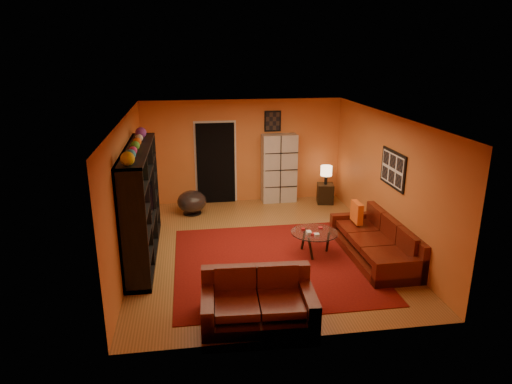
{
  "coord_description": "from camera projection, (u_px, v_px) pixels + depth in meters",
  "views": [
    {
      "loc": [
        -1.35,
        -8.22,
        3.81
      ],
      "look_at": [
        -0.1,
        0.1,
        1.14
      ],
      "focal_mm": 32.0,
      "sensor_mm": 36.0,
      "label": 1
    }
  ],
  "objects": [
    {
      "name": "storage_cabinet",
      "position": [
        279.0,
        168.0,
        11.59
      ],
      "size": [
        0.88,
        0.41,
        1.74
      ],
      "primitive_type": "cube",
      "rotation": [
        0.0,
        0.0,
        0.02
      ],
      "color": "#B8B4AA",
      "rests_on": "floor"
    },
    {
      "name": "throw_pillow",
      "position": [
        357.0,
        212.0,
        9.21
      ],
      "size": [
        0.12,
        0.42,
        0.42
      ],
      "primitive_type": "cube",
      "color": "orange",
      "rests_on": "sofa"
    },
    {
      "name": "entertainment_unit",
      "position": [
        141.0,
        203.0,
        8.45
      ],
      "size": [
        0.45,
        3.0,
        2.1
      ],
      "primitive_type": "cube",
      "color": "black",
      "rests_on": "floor"
    },
    {
      "name": "table_lamp",
      "position": [
        326.0,
        171.0,
        11.45
      ],
      "size": [
        0.29,
        0.29,
        0.48
      ],
      "color": "black",
      "rests_on": "side_table"
    },
    {
      "name": "wall_front",
      "position": [
        299.0,
        252.0,
        5.87
      ],
      "size": [
        6.0,
        0.0,
        6.0
      ],
      "primitive_type": "plane",
      "rotation": [
        -1.57,
        0.0,
        0.0
      ],
      "color": "#CE692D",
      "rests_on": "floor"
    },
    {
      "name": "side_table",
      "position": [
        325.0,
        194.0,
        11.63
      ],
      "size": [
        0.47,
        0.47,
        0.5
      ],
      "primitive_type": "cube",
      "rotation": [
        0.0,
        0.0,
        -0.18
      ],
      "color": "black",
      "rests_on": "floor"
    },
    {
      "name": "bowl_chair",
      "position": [
        192.0,
        202.0,
        10.85
      ],
      "size": [
        0.69,
        0.69,
        0.56
      ],
      "color": "black",
      "rests_on": "floor"
    },
    {
      "name": "sofa",
      "position": [
        379.0,
        242.0,
        8.64
      ],
      "size": [
        1.02,
        2.42,
        0.85
      ],
      "rotation": [
        0.0,
        0.0,
        0.01
      ],
      "color": "#471009",
      "rests_on": "rug"
    },
    {
      "name": "wall_art_back",
      "position": [
        273.0,
        121.0,
        11.38
      ],
      "size": [
        0.42,
        0.03,
        0.52
      ],
      "primitive_type": "cube",
      "color": "black",
      "rests_on": "wall_back"
    },
    {
      "name": "tv",
      "position": [
        144.0,
        204.0,
        8.55
      ],
      "size": [
        1.01,
        0.13,
        0.58
      ],
      "primitive_type": "imported",
      "rotation": [
        0.0,
        0.0,
        1.57
      ],
      "color": "black",
      "rests_on": "entertainment_unit"
    },
    {
      "name": "floor",
      "position": [
        262.0,
        247.0,
        9.09
      ],
      "size": [
        6.0,
        6.0,
        0.0
      ],
      "primitive_type": "plane",
      "color": "brown",
      "rests_on": "ground"
    },
    {
      "name": "coffee_table",
      "position": [
        314.0,
        234.0,
        8.69
      ],
      "size": [
        0.89,
        0.89,
        0.45
      ],
      "rotation": [
        0.0,
        0.0,
        0.03
      ],
      "color": "silver",
      "rests_on": "floor"
    },
    {
      "name": "doorway",
      "position": [
        216.0,
        163.0,
        11.47
      ],
      "size": [
        0.95,
        0.1,
        2.04
      ],
      "primitive_type": "cube",
      "color": "black",
      "rests_on": "floor"
    },
    {
      "name": "wall_art_right",
      "position": [
        393.0,
        169.0,
        8.67
      ],
      "size": [
        0.03,
        1.0,
        0.7
      ],
      "primitive_type": "cube",
      "color": "black",
      "rests_on": "wall_right"
    },
    {
      "name": "wall_back",
      "position": [
        243.0,
        151.0,
        11.52
      ],
      "size": [
        6.0,
        0.0,
        6.0
      ],
      "primitive_type": "plane",
      "rotation": [
        1.57,
        0.0,
        0.0
      ],
      "color": "#CE692D",
      "rests_on": "floor"
    },
    {
      "name": "wall_right",
      "position": [
        386.0,
        180.0,
        9.05
      ],
      "size": [
        0.0,
        6.0,
        6.0
      ],
      "primitive_type": "plane",
      "rotation": [
        1.57,
        0.0,
        -1.57
      ],
      "color": "#CE692D",
      "rests_on": "floor"
    },
    {
      "name": "wall_left",
      "position": [
        127.0,
        191.0,
        8.34
      ],
      "size": [
        0.0,
        6.0,
        6.0
      ],
      "primitive_type": "plane",
      "rotation": [
        1.57,
        0.0,
        1.57
      ],
      "color": "#CE692D",
      "rests_on": "floor"
    },
    {
      "name": "loveseat",
      "position": [
        258.0,
        300.0,
        6.67
      ],
      "size": [
        1.69,
        1.07,
        0.85
      ],
      "rotation": [
        0.0,
        0.0,
        1.52
      ],
      "color": "#471009",
      "rests_on": "rug"
    },
    {
      "name": "ceiling",
      "position": [
        262.0,
        117.0,
        8.3
      ],
      "size": [
        6.0,
        6.0,
        0.0
      ],
      "primitive_type": "plane",
      "rotation": [
        3.14,
        0.0,
        0.0
      ],
      "color": "white",
      "rests_on": "wall_back"
    },
    {
      "name": "rug",
      "position": [
        273.0,
        263.0,
        8.44
      ],
      "size": [
        3.6,
        3.6,
        0.01
      ],
      "primitive_type": "cube",
      "color": "#590C0A",
      "rests_on": "floor"
    }
  ]
}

